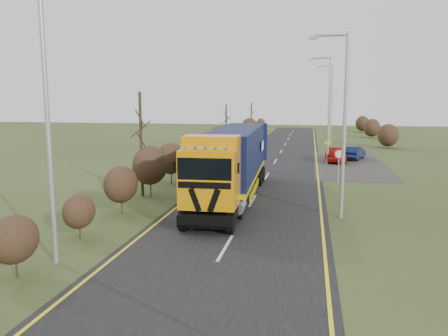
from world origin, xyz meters
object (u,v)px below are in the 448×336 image
Objects in this scene: car_red_hatchback at (336,154)px; speed_sign at (339,160)px; car_blue_sedan at (355,153)px; lorry at (234,159)px; streetlight_near at (343,118)px.

car_red_hatchback is 11.21m from speed_sign.
car_blue_sedan is 1.56× the size of speed_sign.
speed_sign reaches higher than car_blue_sedan.
streetlight_near reaches higher than lorry.
streetlight_near is at bearing -93.12° from speed_sign.
speed_sign is (-2.29, -13.26, 1.07)m from car_blue_sedan.
speed_sign is (0.46, 8.41, -3.06)m from streetlight_near.
streetlight_near is at bearing 101.43° from car_blue_sedan.
streetlight_near is (-0.91, -19.58, 3.98)m from car_red_hatchback.
car_red_hatchback is at bearing 66.18° from lorry.
car_red_hatchback is 20.00m from streetlight_near.
car_red_hatchback is at bearing 87.33° from streetlight_near.
lorry is 6.10× the size of speed_sign.
car_blue_sedan is at bearing 63.57° from lorry.
streetlight_near reaches higher than car_blue_sedan.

